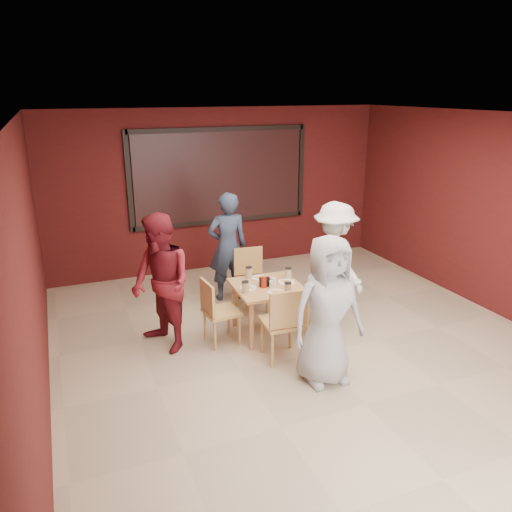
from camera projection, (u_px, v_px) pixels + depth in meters
name	position (u px, v px, depth m)	size (l,w,h in m)	color
floor	(313.00, 354.00, 6.11)	(7.00, 7.00, 0.00)	tan
window_blinds	(221.00, 176.00, 8.61)	(3.00, 0.02, 1.50)	black
dining_table	(267.00, 291.00, 6.45)	(0.89, 0.89, 0.83)	#CE8054
chair_front	(284.00, 320.00, 5.79)	(0.49, 0.49, 0.94)	tan
chair_back	(250.00, 275.00, 7.26)	(0.47, 0.47, 0.89)	tan
chair_left	(216.00, 309.00, 6.21)	(0.44, 0.44, 0.85)	tan
chair_right	(316.00, 295.00, 6.68)	(0.43, 0.43, 0.81)	tan
diner_front	(327.00, 311.00, 5.31)	(0.82, 0.53, 1.67)	#9D9D9D
diner_back	(228.00, 247.00, 7.47)	(0.61, 0.40, 1.66)	#2D3950
diner_left	(161.00, 284.00, 6.00)	(0.83, 0.65, 1.71)	maroon
diner_right	(334.00, 261.00, 6.89)	(1.07, 0.61, 1.65)	white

